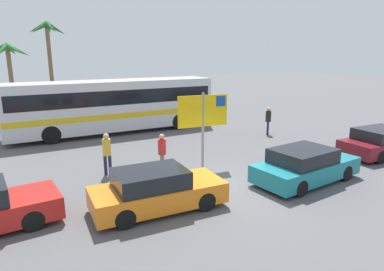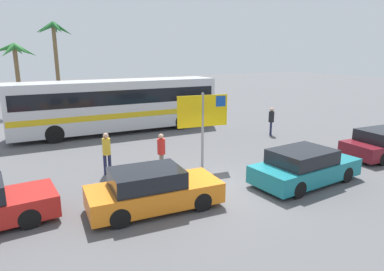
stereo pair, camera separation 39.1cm
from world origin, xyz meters
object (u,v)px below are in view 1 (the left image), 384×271
Objects in this scene: car_maroon at (383,142)px; pedestrian_crossing_lot at (107,151)px; ferry_sign at (204,114)px; pedestrian_by_bus at (268,119)px; pedestrian_near_sign at (162,150)px; car_orange at (156,190)px; car_teal at (305,166)px; bus_front_coach at (114,104)px.

car_maroon is 2.59× the size of pedestrian_crossing_lot.
ferry_sign reaches higher than car_maroon.
car_maroon is at bearing -11.03° from ferry_sign.
pedestrian_near_sign is (-8.25, -3.07, -0.01)m from pedestrian_by_bus.
pedestrian_by_bus is at bearing 33.06° from ferry_sign.
car_teal is at bearing -2.40° from car_orange.
pedestrian_by_bus is at bearing 110.73° from car_maroon.
bus_front_coach is 8.17m from pedestrian_near_sign.
pedestrian_crossing_lot reaches higher than car_orange.
pedestrian_crossing_lot reaches higher than pedestrian_near_sign.
pedestrian_by_bus is (10.25, 2.25, -0.04)m from pedestrian_crossing_lot.
car_teal is at bearing -170.95° from car_maroon.
bus_front_coach is at bearing 8.46° from pedestrian_by_bus.
car_maroon is 2.72× the size of pedestrian_near_sign.
pedestrian_by_bus is 1.01× the size of pedestrian_near_sign.
car_teal is at bearing -71.57° from bus_front_coach.
bus_front_coach reaches higher than car_maroon.
pedestrian_near_sign is (-4.32, 3.49, 0.32)m from car_teal.
car_maroon is at bearing 3.64° from car_orange.
ferry_sign is 0.72× the size of car_maroon.
car_orange is at bearing -176.92° from car_maroon.
pedestrian_by_bus is at bearing 34.55° from car_orange.
ferry_sign reaches higher than pedestrian_crossing_lot.
car_maroon and car_orange have the same top height.
car_teal is 2.72× the size of pedestrian_near_sign.
bus_front_coach is 7.48× the size of pedestrian_by_bus.
pedestrian_by_bus is (-1.95, 5.86, 0.33)m from car_maroon.
ferry_sign is at bearing -80.85° from bus_front_coach.
ferry_sign is 1.87× the size of pedestrian_crossing_lot.
pedestrian_near_sign is (2.00, -0.82, -0.05)m from pedestrian_crossing_lot.
pedestrian_crossing_lot reaches higher than car_maroon.
bus_front_coach is 12.28m from car_teal.
bus_front_coach is at bearing -5.77° from pedestrian_crossing_lot.
ferry_sign reaches higher than pedestrian_by_bus.
car_teal is at bearing -46.30° from ferry_sign.
ferry_sign reaches higher than pedestrian_near_sign.
ferry_sign is 4.59m from car_orange.
car_maroon and car_teal have the same top height.
ferry_sign is 4.43m from car_teal.
car_orange is 2.54× the size of pedestrian_by_bus.
pedestrian_crossing_lot is 1.04× the size of pedestrian_by_bus.
car_maroon is 2.69× the size of pedestrian_by_bus.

